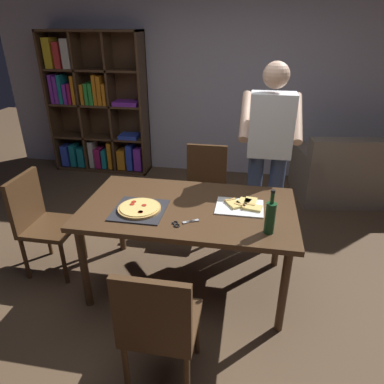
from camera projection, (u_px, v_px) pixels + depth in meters
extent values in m
plane|color=brown|center=(189.00, 282.00, 3.00)|extent=(12.00, 12.00, 0.00)
cube|color=#BCB7C6|center=(223.00, 74.00, 4.69)|extent=(6.40, 0.10, 2.80)
cube|color=#4C331E|center=(189.00, 208.00, 2.68)|extent=(1.63, 0.93, 0.04)
cylinder|color=#4C331E|center=(84.00, 268.00, 2.62)|extent=(0.06, 0.06, 0.71)
cylinder|color=#4C331E|center=(283.00, 291.00, 2.39)|extent=(0.06, 0.06, 0.71)
cylinder|color=#4C331E|center=(120.00, 218.00, 3.30)|extent=(0.06, 0.06, 0.71)
cylinder|color=#4C331E|center=(278.00, 232.00, 3.07)|extent=(0.06, 0.06, 0.71)
cube|color=#472D19|center=(162.00, 322.00, 2.05)|extent=(0.42, 0.42, 0.04)
cube|color=#472D19|center=(151.00, 316.00, 1.77)|extent=(0.42, 0.04, 0.45)
cylinder|color=#472D19|center=(197.00, 330.00, 2.28)|extent=(0.04, 0.04, 0.41)
cylinder|color=#472D19|center=(144.00, 323.00, 2.33)|extent=(0.04, 0.04, 0.41)
cylinder|color=#472D19|center=(187.00, 380.00, 1.96)|extent=(0.04, 0.04, 0.41)
cylinder|color=#472D19|center=(126.00, 370.00, 2.01)|extent=(0.04, 0.04, 0.41)
cube|color=#472D19|center=(204.00, 194.00, 3.57)|extent=(0.42, 0.42, 0.04)
cube|color=#472D19|center=(207.00, 166.00, 3.63)|extent=(0.42, 0.04, 0.45)
cylinder|color=#472D19|center=(184.00, 220.00, 3.54)|extent=(0.04, 0.04, 0.41)
cylinder|color=#472D19|center=(219.00, 224.00, 3.49)|extent=(0.04, 0.04, 0.41)
cylinder|color=#472D19|center=(190.00, 204.00, 3.86)|extent=(0.04, 0.04, 0.41)
cylinder|color=#472D19|center=(222.00, 207.00, 3.80)|extent=(0.04, 0.04, 0.41)
cube|color=#472D19|center=(51.00, 227.00, 3.00)|extent=(0.42, 0.42, 0.04)
cube|color=#472D19|center=(25.00, 200.00, 2.92)|extent=(0.04, 0.42, 0.45)
cylinder|color=#472D19|center=(64.00, 263.00, 2.91)|extent=(0.04, 0.04, 0.41)
cylinder|color=#472D19|center=(83.00, 239.00, 3.23)|extent=(0.04, 0.04, 0.41)
cylinder|color=#472D19|center=(25.00, 259.00, 2.97)|extent=(0.04, 0.04, 0.41)
cylinder|color=#472D19|center=(48.00, 236.00, 3.28)|extent=(0.04, 0.04, 0.41)
cube|color=gray|center=(364.00, 181.00, 4.43)|extent=(1.81, 1.09, 0.40)
cube|color=gray|center=(384.00, 159.00, 3.95)|extent=(1.71, 0.45, 0.45)
cube|color=gray|center=(307.00, 159.00, 4.32)|extent=(0.28, 0.86, 0.20)
cube|color=#513823|center=(53.00, 103.00, 5.03)|extent=(0.03, 0.35, 1.95)
cube|color=#513823|center=(144.00, 107.00, 4.82)|extent=(0.03, 0.35, 1.95)
cube|color=#513823|center=(89.00, 30.00, 4.50)|extent=(1.40, 0.35, 0.03)
cube|color=#513823|center=(105.00, 167.00, 5.34)|extent=(1.40, 0.35, 0.03)
cube|color=#513823|center=(102.00, 102.00, 5.06)|extent=(1.40, 0.03, 1.95)
cube|color=#513823|center=(101.00, 137.00, 5.13)|extent=(1.34, 0.29, 0.03)
cube|color=#513823|center=(97.00, 105.00, 4.92)|extent=(1.34, 0.29, 0.03)
cube|color=#513823|center=(93.00, 70.00, 4.71)|extent=(1.34, 0.29, 0.03)
cube|color=#513823|center=(83.00, 104.00, 4.96)|extent=(0.03, 0.29, 1.89)
cube|color=#513823|center=(112.00, 105.00, 4.89)|extent=(0.03, 0.29, 1.89)
cube|color=blue|center=(68.00, 154.00, 5.33)|extent=(0.11, 0.22, 0.31)
cube|color=teal|center=(76.00, 154.00, 5.31)|extent=(0.08, 0.22, 0.33)
cube|color=teal|center=(84.00, 156.00, 5.30)|extent=(0.10, 0.22, 0.29)
cube|color=silver|center=(94.00, 153.00, 5.25)|extent=(0.07, 0.22, 0.39)
cube|color=#B21E66|center=(100.00, 157.00, 5.26)|extent=(0.09, 0.22, 0.30)
cube|color=teal|center=(106.00, 158.00, 5.24)|extent=(0.06, 0.22, 0.28)
cube|color=orange|center=(112.00, 154.00, 5.20)|extent=(0.06, 0.22, 0.40)
cube|color=orange|center=(123.00, 159.00, 5.20)|extent=(0.12, 0.22, 0.29)
cube|color=blue|center=(131.00, 156.00, 5.16)|extent=(0.08, 0.22, 0.37)
cube|color=purple|center=(140.00, 158.00, 5.15)|extent=(0.11, 0.22, 0.33)
cube|color=blue|center=(129.00, 136.00, 5.02)|extent=(0.27, 0.25, 0.06)
cube|color=purple|center=(55.00, 89.00, 4.91)|extent=(0.05, 0.22, 0.39)
cube|color=purple|center=(59.00, 89.00, 4.90)|extent=(0.05, 0.22, 0.37)
cube|color=teal|center=(63.00, 89.00, 4.89)|extent=(0.05, 0.22, 0.39)
cube|color=purple|center=(68.00, 93.00, 4.90)|extent=(0.05, 0.22, 0.27)
cube|color=#B21E66|center=(72.00, 93.00, 4.89)|extent=(0.04, 0.22, 0.28)
cube|color=orange|center=(76.00, 90.00, 4.86)|extent=(0.05, 0.22, 0.38)
cube|color=orange|center=(85.00, 94.00, 4.86)|extent=(0.04, 0.22, 0.27)
cube|color=green|center=(89.00, 93.00, 4.85)|extent=(0.05, 0.22, 0.29)
cube|color=green|center=(93.00, 93.00, 4.84)|extent=(0.05, 0.22, 0.29)
cube|color=orange|center=(97.00, 89.00, 4.80)|extent=(0.05, 0.22, 0.40)
cube|color=orange|center=(102.00, 90.00, 4.80)|extent=(0.05, 0.22, 0.38)
cube|color=orange|center=(106.00, 94.00, 4.81)|extent=(0.04, 0.22, 0.29)
cube|color=purple|center=(127.00, 103.00, 4.82)|extent=(0.35, 0.25, 0.06)
cube|color=yellow|center=(51.00, 53.00, 4.69)|extent=(0.11, 0.22, 0.39)
cube|color=red|center=(60.00, 55.00, 4.69)|extent=(0.08, 0.22, 0.34)
cube|color=silver|center=(69.00, 54.00, 4.66)|extent=(0.11, 0.22, 0.38)
cylinder|color=#38476B|center=(274.00, 203.00, 3.31)|extent=(0.14, 0.14, 0.95)
cylinder|color=#38476B|center=(253.00, 201.00, 3.34)|extent=(0.14, 0.14, 0.95)
cube|color=white|center=(271.00, 125.00, 3.00)|extent=(0.38, 0.22, 0.55)
sphere|color=#E0B293|center=(276.00, 75.00, 2.82)|extent=(0.22, 0.22, 0.22)
cylinder|color=#E0B293|center=(297.00, 118.00, 3.11)|extent=(0.09, 0.50, 0.39)
cylinder|color=#E0B293|center=(245.00, 116.00, 3.18)|extent=(0.09, 0.50, 0.39)
cube|color=#2D2D33|center=(140.00, 210.00, 2.60)|extent=(0.38, 0.38, 0.01)
cylinder|color=tan|center=(139.00, 208.00, 2.60)|extent=(0.32, 0.32, 0.02)
cylinder|color=#EACC6B|center=(139.00, 207.00, 2.59)|extent=(0.29, 0.29, 0.01)
cylinder|color=#B22819|center=(140.00, 212.00, 2.52)|extent=(0.04, 0.04, 0.00)
cylinder|color=#B22819|center=(132.00, 204.00, 2.62)|extent=(0.04, 0.04, 0.00)
cylinder|color=#B22819|center=(134.00, 202.00, 2.66)|extent=(0.04, 0.04, 0.00)
cylinder|color=#B22819|center=(144.00, 205.00, 2.61)|extent=(0.04, 0.04, 0.00)
cylinder|color=#B22819|center=(141.00, 212.00, 2.52)|extent=(0.04, 0.04, 0.00)
cube|color=white|center=(240.00, 207.00, 2.65)|extent=(0.36, 0.28, 0.01)
cube|color=#EACC6B|center=(252.00, 208.00, 2.61)|extent=(0.15, 0.11, 0.02)
cube|color=tan|center=(244.00, 206.00, 2.63)|extent=(0.04, 0.09, 0.02)
cube|color=#EACC6B|center=(250.00, 202.00, 2.70)|extent=(0.11, 0.15, 0.02)
cube|color=tan|center=(249.00, 205.00, 2.64)|extent=(0.09, 0.04, 0.02)
cube|color=#EACC6B|center=(234.00, 204.00, 2.66)|extent=(0.15, 0.17, 0.02)
cube|color=tan|center=(230.00, 200.00, 2.71)|extent=(0.09, 0.07, 0.02)
cube|color=#EACC6B|center=(243.00, 202.00, 2.69)|extent=(0.13, 0.16, 0.02)
cube|color=tan|center=(240.00, 205.00, 2.64)|extent=(0.09, 0.05, 0.02)
cylinder|color=#194723|center=(270.00, 218.00, 2.29)|extent=(0.07, 0.07, 0.22)
cylinder|color=#194723|center=(272.00, 198.00, 2.22)|extent=(0.03, 0.03, 0.08)
cylinder|color=black|center=(273.00, 191.00, 2.20)|extent=(0.03, 0.03, 0.02)
cube|color=silver|center=(191.00, 221.00, 2.46)|extent=(0.10, 0.08, 0.01)
cube|color=silver|center=(191.00, 221.00, 2.46)|extent=(0.11, 0.06, 0.01)
torus|color=black|center=(175.00, 223.00, 2.44)|extent=(0.06, 0.06, 0.01)
torus|color=black|center=(177.00, 225.00, 2.40)|extent=(0.06, 0.06, 0.01)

